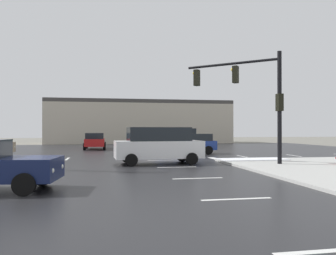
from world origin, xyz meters
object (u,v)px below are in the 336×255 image
object	(u,v)px
suv_green	(178,138)
suv_white	(158,145)
traffic_signal_mast	(251,90)
sedan_blue	(188,143)
sedan_red	(95,141)

from	to	relation	value
suv_green	suv_white	xyz separation A→B (m)	(-4.29, -14.88, 0.00)
traffic_signal_mast	suv_white	distance (m)	5.90
traffic_signal_mast	suv_white	size ratio (longest dim) A/B	1.20
suv_green	suv_white	bearing A→B (deg)	-101.89
traffic_signal_mast	sedan_blue	world-z (taller)	traffic_signal_mast
suv_green	sedan_red	xyz separation A→B (m)	(-8.24, -0.01, -0.24)
suv_white	traffic_signal_mast	bearing A→B (deg)	-17.89
sedan_blue	sedan_red	bearing A→B (deg)	-47.78
sedan_blue	suv_white	bearing A→B (deg)	62.86
traffic_signal_mast	suv_white	xyz separation A→B (m)	(-4.92, 1.31, -2.99)
traffic_signal_mast	suv_white	world-z (taller)	traffic_signal_mast
traffic_signal_mast	suv_green	distance (m)	16.48
sedan_blue	sedan_red	world-z (taller)	same
suv_white	sedan_blue	bearing A→B (deg)	61.27
sedan_red	traffic_signal_mast	bearing A→B (deg)	-150.99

